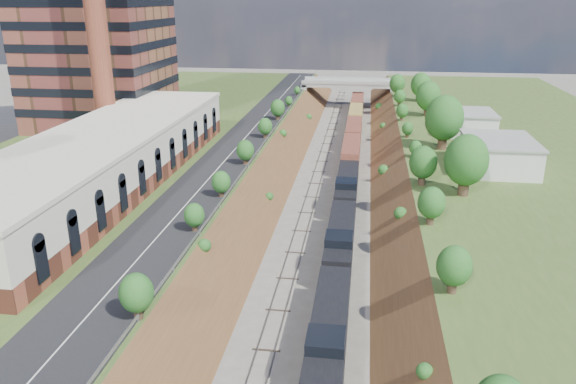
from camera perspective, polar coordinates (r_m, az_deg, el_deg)
name	(u,v)px	position (r m, az deg, el deg)	size (l,w,h in m)	color
platform_left	(138,156)	(98.31, -14.96, 3.57)	(44.00, 180.00, 5.00)	#3A5322
platform_right	(548,172)	(95.07, 24.92, 1.87)	(44.00, 180.00, 5.00)	#3A5322
embankment_left	(267,175)	(92.86, -2.18, 1.70)	(7.07, 180.00, 7.07)	brown
embankment_right	(402,181)	(91.73, 11.48, 1.09)	(7.07, 180.00, 7.07)	brown
rail_left_track	(317,177)	(91.78, 2.99, 1.54)	(1.58, 180.00, 0.18)	gray
rail_right_track	(349,178)	(91.51, 6.23, 1.39)	(1.58, 180.00, 0.18)	gray
road	(239,145)	(92.34, -4.98, 4.80)	(8.00, 180.00, 0.10)	black
guardrail	(264,143)	(91.21, -2.50, 5.00)	(0.10, 171.00, 0.70)	#99999E
commercial_building	(105,158)	(75.45, -18.11, 3.31)	(14.30, 62.30, 7.00)	brown
smokestack	(96,17)	(92.59, -18.95, 16.43)	(3.20, 3.20, 40.00)	brown
overpass	(348,89)	(150.96, 6.16, 10.39)	(24.50, 8.30, 7.40)	gray
white_building_near	(499,155)	(83.98, 20.62, 3.52)	(9.00, 12.00, 4.00)	silver
white_building_far	(469,123)	(104.91, 17.93, 6.68)	(8.00, 10.00, 3.60)	silver
tree_right_large	(466,161)	(70.73, 17.66, 3.06)	(5.25, 5.25, 7.61)	#473323
tree_left_crest	(184,231)	(54.18, -10.51, -3.89)	(2.45, 2.45, 3.55)	#473323
freight_train	(351,156)	(95.33, 6.39, 3.63)	(2.91, 117.59, 4.55)	black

